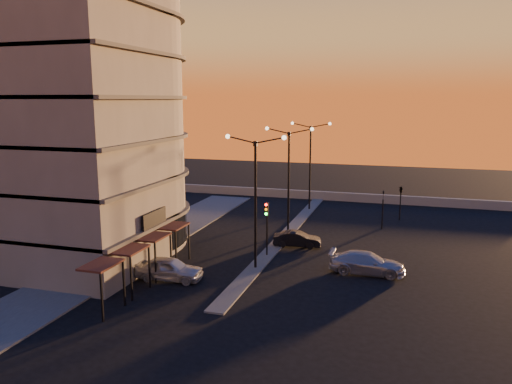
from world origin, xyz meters
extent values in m
plane|color=black|center=(0.00, 0.00, 0.00)|extent=(120.00, 120.00, 0.00)
cube|color=#4D4D4B|center=(-10.50, 4.00, 0.06)|extent=(5.00, 40.00, 0.12)
cube|color=#4D4D4B|center=(0.00, 10.00, 0.06)|extent=(1.20, 36.00, 0.12)
cube|color=gray|center=(2.00, 26.00, 0.50)|extent=(44.00, 0.50, 1.00)
cylinder|color=#68635B|center=(-14.00, 2.00, 12.50)|extent=(14.00, 14.00, 25.00)
cube|color=#68635B|center=(-14.00, -3.00, 12.50)|extent=(14.00, 10.00, 25.00)
cylinder|color=black|center=(-14.00, 2.00, 1.60)|extent=(14.16, 14.16, 2.40)
cube|color=black|center=(-6.80, -2.00, 3.60)|extent=(0.15, 3.20, 1.20)
cylinder|color=black|center=(0.00, 0.00, 4.50)|extent=(0.18, 0.18, 9.00)
cube|color=black|center=(0.00, 0.00, 8.90)|extent=(0.25, 0.25, 0.35)
sphere|color=#FFE5B2|center=(-2.00, 0.00, 9.35)|extent=(0.32, 0.32, 0.32)
sphere|color=#FFE5B2|center=(2.00, 0.00, 9.35)|extent=(0.32, 0.32, 0.32)
cylinder|color=black|center=(0.00, 10.00, 4.50)|extent=(0.18, 0.18, 9.00)
cube|color=black|center=(0.00, 10.00, 8.90)|extent=(0.25, 0.25, 0.35)
sphere|color=#FFE5B2|center=(-2.00, 10.00, 9.35)|extent=(0.32, 0.32, 0.32)
sphere|color=#FFE5B2|center=(2.00, 10.00, 9.35)|extent=(0.32, 0.32, 0.32)
cylinder|color=black|center=(0.00, 20.00, 4.50)|extent=(0.18, 0.18, 9.00)
cube|color=black|center=(0.00, 20.00, 8.90)|extent=(0.25, 0.25, 0.35)
sphere|color=#FFE5B2|center=(-2.00, 20.00, 9.35)|extent=(0.32, 0.32, 0.32)
sphere|color=#FFE5B2|center=(2.00, 20.00, 9.35)|extent=(0.32, 0.32, 0.32)
cylinder|color=black|center=(0.00, 3.00, 1.60)|extent=(0.12, 0.12, 3.20)
cube|color=black|center=(0.00, 2.82, 3.75)|extent=(0.28, 0.16, 1.00)
sphere|color=#FF0C05|center=(0.00, 2.72, 4.10)|extent=(0.20, 0.20, 0.20)
sphere|color=orange|center=(0.00, 2.72, 3.75)|extent=(0.20, 0.20, 0.20)
sphere|color=#0CFF26|center=(0.00, 2.72, 3.40)|extent=(0.20, 0.20, 0.20)
cylinder|color=black|center=(8.00, 14.00, 1.40)|extent=(0.12, 0.12, 2.80)
imported|color=black|center=(8.00, 14.00, 3.20)|extent=(0.13, 0.16, 0.80)
cylinder|color=black|center=(9.50, 18.00, 1.40)|extent=(0.12, 0.12, 2.80)
imported|color=black|center=(9.50, 18.00, 3.20)|extent=(0.42, 1.99, 0.80)
imported|color=#B9BBC2|center=(-4.84, -3.78, 0.77)|extent=(4.65, 2.17, 1.54)
imported|color=black|center=(1.68, 6.15, 0.63)|extent=(3.98, 1.80, 1.27)
imported|color=#A7A8AF|center=(7.64, 1.34, 0.75)|extent=(5.19, 2.17, 1.50)
camera|label=1|loc=(9.93, -32.37, 11.88)|focal=35.00mm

